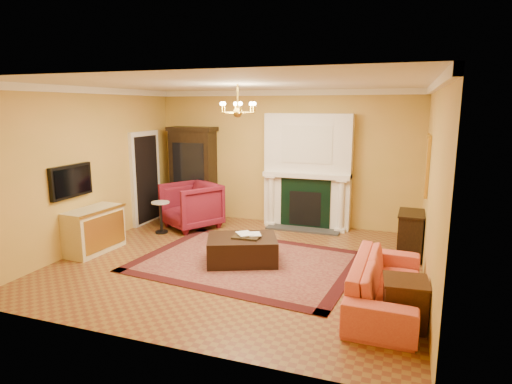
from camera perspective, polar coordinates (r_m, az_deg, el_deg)
The scene contains 26 objects.
floor at distance 7.53m, azimuth -2.27°, elevation -9.35°, with size 6.00×5.50×0.02m, color brown.
ceiling at distance 7.05m, azimuth -2.47°, elevation 14.28°, with size 6.00×5.50×0.02m, color white.
wall_back at distance 9.72m, azimuth 3.69°, elevation 4.55°, with size 6.00×0.02×3.00m, color gold.
wall_front at distance 4.74m, azimuth -14.87°, elevation -3.11°, with size 6.00×0.02×3.00m, color gold.
wall_left at distance 8.70m, azimuth -21.14°, elevation 3.00°, with size 0.02×5.50×3.00m, color gold.
wall_right at distance 6.64m, azimuth 22.51°, elevation 0.51°, with size 0.02×5.50×3.00m, color gold.
fireplace at distance 9.44m, azimuth 6.87°, elevation 2.41°, with size 1.90×0.70×2.50m.
crown_molding at distance 7.94m, azimuth 0.18°, elevation 13.45°, with size 6.00×5.50×0.12m.
doorway at distance 10.07m, azimuth -14.47°, elevation 1.84°, with size 0.08×1.05×2.10m.
tv_panel at distance 8.24m, azimuth -23.41°, elevation 1.34°, with size 0.09×0.95×0.58m.
gilt_mirror at distance 8.00m, azimuth 21.82°, elevation 3.37°, with size 0.06×0.76×1.05m.
chandelier at distance 7.04m, azimuth -2.45°, elevation 11.01°, with size 0.63×0.55×0.53m.
oriental_rug at distance 7.50m, azimuth -1.19°, elevation -9.26°, with size 3.63×2.72×0.01m, color #470F17.
china_cabinet at distance 10.34m, azimuth -8.35°, elevation 2.28°, with size 1.04×0.47×2.08m, color black.
wingback_armchair at distance 9.53m, azimuth -8.64°, elevation -1.51°, with size 1.07×1.00×1.10m, color maroon.
pedestal_table at distance 9.27m, azimuth -12.57°, elevation -3.00°, with size 0.38×0.38×0.68m.
commode at distance 8.45m, azimuth -20.83°, elevation -4.78°, with size 0.52×1.10×0.82m, color beige.
coral_sofa at distance 6.07m, azimuth 16.97°, elevation -10.66°, with size 2.19×0.64×0.85m, color #D66143.
end_table at distance 5.68m, azimuth 19.21°, elevation -13.92°, with size 0.49×0.49×0.57m, color #3B1C10.
console_table at distance 8.10m, azimuth 19.88°, elevation -5.51°, with size 0.41×0.71×0.79m, color black.
leather_ottoman at distance 7.42m, azimuth -1.87°, elevation -7.65°, with size 1.17×0.85×0.44m, color black.
ottoman_tray at distance 7.34m, azimuth -1.25°, elevation -5.96°, with size 0.45×0.35×0.03m, color black.
book_a at distance 7.30m, azimuth -2.39°, elevation -4.65°, with size 0.23×0.03×0.32m, color gray.
book_b at distance 7.32m, azimuth -1.00°, elevation -4.73°, with size 0.21×0.02×0.28m, color gray.
topiary_left at distance 9.54m, azimuth 2.72°, elevation 4.08°, with size 0.14×0.14×0.39m.
topiary_right at distance 9.25m, azimuth 10.56°, elevation 3.75°, with size 0.15×0.15×0.41m.
Camera 1 is at (2.62, -6.53, 2.65)m, focal length 30.00 mm.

